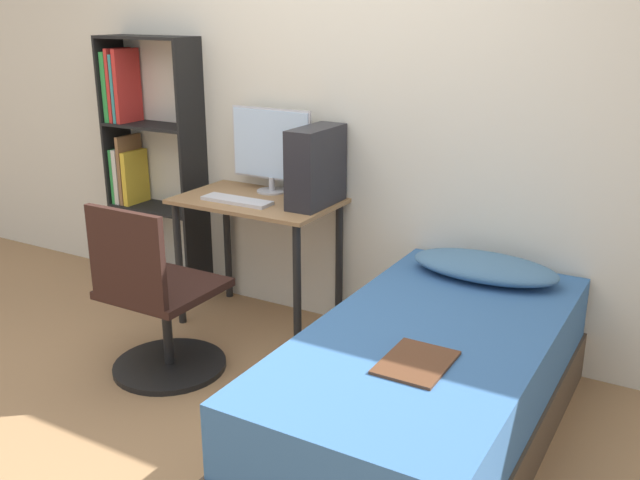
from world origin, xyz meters
The scene contains 11 objects.
ground_plane centered at (0.00, 0.00, 0.00)m, with size 14.00×14.00×0.00m, color #9E754C.
wall_back centered at (0.00, 1.55, 1.25)m, with size 8.00×0.05×2.50m.
desk centered at (-0.35, 1.24, 0.63)m, with size 0.91×0.57×0.77m.
bookshelf centered at (-1.39, 1.40, 0.76)m, with size 0.66×0.25×1.64m.
office_chair centered at (-0.44, 0.48, 0.35)m, with size 0.59×0.59×0.92m.
bed centered at (0.98, 0.58, 0.27)m, with size 0.95×1.90×0.54m.
pillow centered at (0.98, 1.27, 0.60)m, with size 0.72×0.36×0.11m.
magazine centered at (1.04, 0.28, 0.55)m, with size 0.24×0.32×0.01m.
monitor centered at (-0.37, 1.43, 1.03)m, with size 0.53×0.18×0.49m.
keyboard centered at (-0.41, 1.13, 0.78)m, with size 0.42×0.12×0.02m.
pc_tower centered at (0.00, 1.31, 0.98)m, with size 0.17×0.40×0.43m.
Camera 1 is at (1.92, -1.96, 1.82)m, focal length 40.00 mm.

